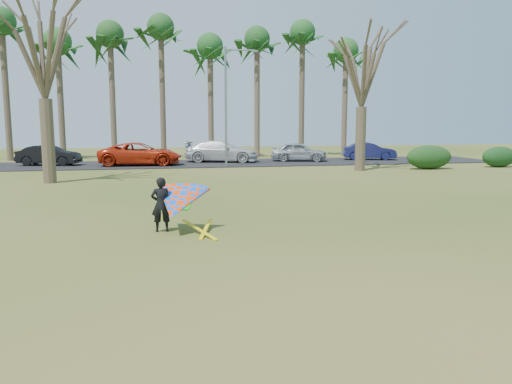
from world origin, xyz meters
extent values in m
plane|color=#274A10|center=(0.00, 0.00, 0.00)|extent=(100.00, 100.00, 0.00)
cube|color=black|center=(0.00, 25.00, 0.03)|extent=(46.00, 7.00, 0.06)
cylinder|color=#4A3D2C|center=(-14.00, 31.00, 5.20)|extent=(0.48, 0.48, 10.40)
ellipsoid|color=#1F4D1B|center=(-14.00, 31.00, 10.70)|extent=(4.84, 4.84, 3.08)
cylinder|color=brown|center=(-10.00, 31.00, 4.50)|extent=(0.48, 0.48, 9.00)
ellipsoid|color=#1F4C1B|center=(-10.00, 31.00, 9.30)|extent=(4.84, 4.84, 3.08)
cylinder|color=#4E3D2F|center=(-6.00, 31.00, 4.85)|extent=(0.48, 0.48, 9.70)
ellipsoid|color=#1B4418|center=(-6.00, 31.00, 10.00)|extent=(4.84, 4.84, 3.08)
cylinder|color=brown|center=(-2.00, 31.00, 5.20)|extent=(0.48, 0.48, 10.40)
ellipsoid|color=#174119|center=(-2.00, 31.00, 10.70)|extent=(4.84, 4.84, 3.08)
cylinder|color=brown|center=(2.00, 31.00, 4.50)|extent=(0.48, 0.48, 9.00)
ellipsoid|color=#1B4819|center=(2.00, 31.00, 9.30)|extent=(4.84, 4.84, 3.08)
cylinder|color=brown|center=(6.00, 31.00, 4.85)|extent=(0.48, 0.48, 9.70)
ellipsoid|color=#184016|center=(6.00, 31.00, 10.00)|extent=(4.84, 4.84, 3.08)
cylinder|color=#46382A|center=(10.00, 31.00, 5.20)|extent=(0.48, 0.48, 10.40)
ellipsoid|color=#1A4A1D|center=(10.00, 31.00, 10.70)|extent=(4.84, 4.84, 3.08)
cylinder|color=brown|center=(14.00, 31.00, 4.50)|extent=(0.48, 0.48, 9.00)
ellipsoid|color=#1B4D1E|center=(14.00, 31.00, 9.30)|extent=(4.84, 4.84, 3.08)
cylinder|color=#463A2A|center=(-8.00, 15.00, 2.10)|extent=(0.64, 0.64, 4.20)
cylinder|color=#483C2B|center=(10.00, 18.00, 1.99)|extent=(0.64, 0.64, 3.99)
cylinder|color=gray|center=(2.00, 22.00, 4.00)|extent=(0.16, 0.16, 8.00)
cylinder|color=gray|center=(3.00, 22.00, 7.80)|extent=(2.00, 0.10, 0.10)
cube|color=gray|center=(4.00, 22.00, 7.75)|extent=(0.40, 0.18, 0.12)
ellipsoid|color=#153613|center=(14.79, 17.96, 0.78)|extent=(3.11, 1.41, 1.56)
ellipsoid|color=#123315|center=(20.23, 18.27, 0.70)|extent=(2.53, 1.19, 1.40)
imported|color=black|center=(-9.98, 25.22, 0.76)|extent=(4.45, 2.37, 1.39)
imported|color=red|center=(-3.76, 24.03, 0.85)|extent=(5.84, 3.01, 1.57)
imported|color=silver|center=(2.19, 25.84, 0.86)|extent=(5.95, 3.75, 1.61)
imported|color=#959CA2|center=(8.14, 25.40, 0.78)|extent=(4.57, 2.87, 1.45)
imported|color=#1A1C4E|center=(14.09, 25.68, 0.75)|extent=(4.40, 2.51, 1.37)
imported|color=black|center=(-2.64, 2.36, 0.77)|extent=(0.57, 0.38, 1.54)
cone|color=#055BFA|center=(-2.19, 2.11, 0.85)|extent=(2.13, 2.39, 2.02)
cube|color=#0CBF19|center=(-2.07, 2.03, 0.80)|extent=(0.62, 0.60, 0.24)
cube|color=yellow|center=(-1.64, 1.76, 0.01)|extent=(0.85, 1.66, 0.28)
cube|color=yellow|center=(-1.44, 1.96, 0.01)|extent=(0.56, 1.76, 0.22)
camera|label=1|loc=(-2.78, -11.65, 3.06)|focal=35.00mm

